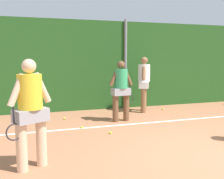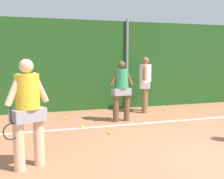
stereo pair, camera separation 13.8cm
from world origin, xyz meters
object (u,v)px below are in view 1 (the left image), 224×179
(player_foreground_near, at_px, (30,108))
(player_backcourt_far, at_px, (144,81))
(tennis_ball_6, at_px, (110,133))
(tennis_ball_0, at_px, (64,118))
(tennis_ball_9, at_px, (224,104))
(tennis_ball_1, at_px, (82,127))
(tennis_ball_2, at_px, (163,109))
(player_midcourt, at_px, (121,88))

(player_foreground_near, relative_size, player_backcourt_far, 0.98)
(tennis_ball_6, bearing_deg, tennis_ball_0, 114.52)
(player_foreground_near, relative_size, tennis_ball_9, 28.19)
(tennis_ball_1, bearing_deg, player_backcourt_far, 31.29)
(tennis_ball_2, bearing_deg, tennis_ball_6, -139.70)
(tennis_ball_1, xyz_separation_m, tennis_ball_2, (3.27, 1.56, 0.00))
(tennis_ball_0, bearing_deg, player_backcourt_far, 6.74)
(tennis_ball_6, bearing_deg, tennis_ball_9, 24.00)
(tennis_ball_1, height_order, tennis_ball_2, same)
(player_midcourt, distance_m, tennis_ball_2, 2.48)
(player_foreground_near, xyz_separation_m, tennis_ball_0, (1.01, 3.41, -1.01))
(player_midcourt, relative_size, tennis_ball_2, 26.94)
(tennis_ball_2, bearing_deg, tennis_ball_1, -154.41)
(player_backcourt_far, bearing_deg, tennis_ball_1, -31.72)
(tennis_ball_1, height_order, tennis_ball_6, same)
(player_backcourt_far, bearing_deg, tennis_ball_6, -13.61)
(tennis_ball_0, height_order, tennis_ball_1, same)
(tennis_ball_6, relative_size, tennis_ball_9, 1.00)
(player_midcourt, xyz_separation_m, tennis_ball_2, (2.00, 1.11, -0.96))
(tennis_ball_2, bearing_deg, tennis_ball_9, 3.57)
(tennis_ball_1, bearing_deg, tennis_ball_0, 104.32)
(tennis_ball_9, bearing_deg, tennis_ball_2, -176.43)
(player_backcourt_far, xyz_separation_m, tennis_ball_6, (-1.91, -2.23, -1.03))
(player_foreground_near, height_order, tennis_ball_0, player_foreground_near)
(player_midcourt, height_order, tennis_ball_6, player_midcourt)
(player_midcourt, relative_size, tennis_ball_9, 26.94)
(player_midcourt, height_order, player_backcourt_far, player_backcourt_far)
(player_foreground_near, bearing_deg, player_backcourt_far, -161.79)
(tennis_ball_0, bearing_deg, player_midcourt, -24.87)
(player_backcourt_far, xyz_separation_m, tennis_ball_0, (-2.78, -0.33, -1.03))
(tennis_ball_2, height_order, tennis_ball_9, same)
(tennis_ball_2, distance_m, tennis_ball_9, 2.84)
(player_foreground_near, relative_size, player_midcourt, 1.05)
(tennis_ball_1, bearing_deg, player_foreground_near, -120.30)
(tennis_ball_0, bearing_deg, tennis_ball_9, 5.02)
(player_midcourt, xyz_separation_m, tennis_ball_0, (-1.57, 0.73, -0.96))
(tennis_ball_1, relative_size, tennis_ball_6, 1.00)
(player_midcourt, bearing_deg, tennis_ball_1, -164.80)
(player_foreground_near, bearing_deg, tennis_ball_1, -146.75)
(player_midcourt, xyz_separation_m, tennis_ball_6, (-0.70, -1.18, -0.96))
(player_backcourt_far, bearing_deg, tennis_ball_0, -56.27)
(tennis_ball_0, bearing_deg, tennis_ball_6, -65.48)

